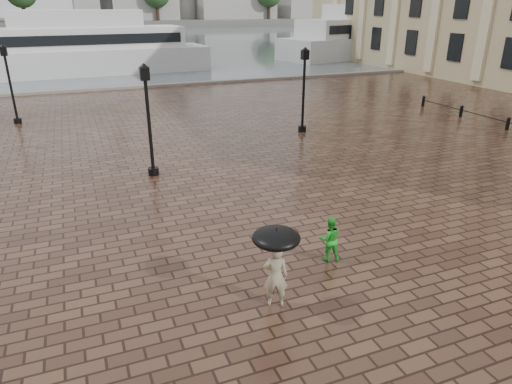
{
  "coord_description": "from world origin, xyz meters",
  "views": [
    {
      "loc": [
        -8.64,
        -8.27,
        6.63
      ],
      "look_at": [
        -3.97,
        3.49,
        1.4
      ],
      "focal_mm": 32.0,
      "sensor_mm": 36.0,
      "label": 1
    }
  ],
  "objects_px": {
    "street_lamps": "(151,95)",
    "child_pedestrian": "(330,239)",
    "adult_pedestrian": "(276,276)",
    "ferry_far": "(369,35)",
    "ferry_near": "(80,48)"
  },
  "relations": [
    {
      "from": "adult_pedestrian",
      "to": "ferry_near",
      "type": "height_order",
      "value": "ferry_near"
    },
    {
      "from": "street_lamps",
      "to": "child_pedestrian",
      "type": "relative_size",
      "value": 11.99
    },
    {
      "from": "ferry_far",
      "to": "ferry_near",
      "type": "bearing_deg",
      "value": 171.91
    },
    {
      "from": "street_lamps",
      "to": "ferry_far",
      "type": "distance_m",
      "value": 47.13
    },
    {
      "from": "street_lamps",
      "to": "adult_pedestrian",
      "type": "distance_m",
      "value": 15.46
    },
    {
      "from": "ferry_far",
      "to": "street_lamps",
      "type": "bearing_deg",
      "value": -152.47
    },
    {
      "from": "adult_pedestrian",
      "to": "street_lamps",
      "type": "bearing_deg",
      "value": -67.64
    },
    {
      "from": "child_pedestrian",
      "to": "adult_pedestrian",
      "type": "bearing_deg",
      "value": 48.26
    },
    {
      "from": "ferry_far",
      "to": "adult_pedestrian",
      "type": "bearing_deg",
      "value": -141.17
    },
    {
      "from": "street_lamps",
      "to": "ferry_near",
      "type": "relative_size",
      "value": 0.6
    },
    {
      "from": "ferry_near",
      "to": "street_lamps",
      "type": "bearing_deg",
      "value": -87.74
    },
    {
      "from": "adult_pedestrian",
      "to": "ferry_far",
      "type": "relative_size",
      "value": 0.06
    },
    {
      "from": "adult_pedestrian",
      "to": "child_pedestrian",
      "type": "xyz_separation_m",
      "value": [
        2.23,
        1.36,
        -0.15
      ]
    },
    {
      "from": "street_lamps",
      "to": "ferry_near",
      "type": "height_order",
      "value": "ferry_near"
    },
    {
      "from": "adult_pedestrian",
      "to": "child_pedestrian",
      "type": "relative_size",
      "value": 1.23
    }
  ]
}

